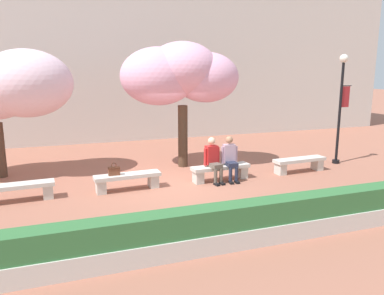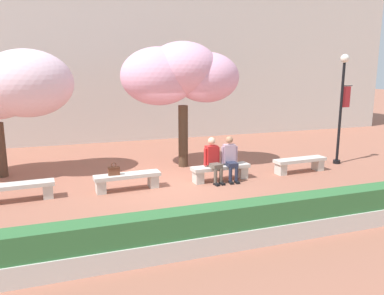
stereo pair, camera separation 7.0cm
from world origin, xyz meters
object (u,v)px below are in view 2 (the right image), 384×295
at_px(stone_bench_center, 221,170).
at_px(stone_bench_near_east, 300,163).
at_px(stone_bench_west_end, 16,189).
at_px(lamp_post_with_banner, 342,99).
at_px(stone_bench_near_west, 128,179).
at_px(person_seated_left, 213,158).
at_px(cherry_tree_main, 180,74).
at_px(person_seated_right, 230,157).
at_px(handbag, 114,170).

xyz_separation_m(stone_bench_center, stone_bench_near_east, (2.72, 0.00, 0.00)).
distance_m(stone_bench_west_end, stone_bench_near_east, 8.17).
xyz_separation_m(stone_bench_near_east, lamp_post_with_banner, (1.91, 0.55, 1.93)).
distance_m(stone_bench_west_end, stone_bench_near_west, 2.72).
bearing_deg(stone_bench_near_east, stone_bench_near_west, 180.00).
bearing_deg(person_seated_left, lamp_post_with_banner, 6.98).
bearing_deg(stone_bench_near_east, cherry_tree_main, 149.71).
distance_m(stone_bench_near_west, lamp_post_with_banner, 7.62).
distance_m(stone_bench_center, person_seated_right, 0.48).
xyz_separation_m(stone_bench_near_west, lamp_post_with_banner, (7.36, 0.55, 1.93)).
bearing_deg(person_seated_left, stone_bench_near_west, 178.77).
distance_m(stone_bench_near_east, handbag, 5.81).
bearing_deg(stone_bench_near_east, lamp_post_with_banner, 15.99).
bearing_deg(stone_bench_near_west, stone_bench_center, 0.00).
bearing_deg(cherry_tree_main, handbag, -141.36).
bearing_deg(stone_bench_west_end, stone_bench_center, 0.00).
height_order(stone_bench_center, lamp_post_with_banner, lamp_post_with_banner).
distance_m(person_seated_right, handbag, 3.35).
distance_m(stone_bench_west_end, cherry_tree_main, 5.88).
height_order(stone_bench_near_east, lamp_post_with_banner, lamp_post_with_banner).
relative_size(stone_bench_west_end, person_seated_left, 1.39).
height_order(person_seated_right, cherry_tree_main, cherry_tree_main).
bearing_deg(stone_bench_west_end, stone_bench_near_east, 0.00).
xyz_separation_m(stone_bench_near_west, person_seated_left, (2.46, -0.05, 0.40)).
bearing_deg(stone_bench_near_west, handbag, -178.68).
height_order(stone_bench_west_end, cherry_tree_main, cherry_tree_main).
bearing_deg(stone_bench_west_end, cherry_tree_main, 22.04).
bearing_deg(person_seated_right, stone_bench_west_end, 179.47).
bearing_deg(person_seated_right, person_seated_left, 179.96).
relative_size(person_seated_right, cherry_tree_main, 0.32).
distance_m(stone_bench_west_end, person_seated_left, 5.20).
relative_size(stone_bench_west_end, lamp_post_with_banner, 0.48).
distance_m(stone_bench_west_end, person_seated_right, 5.73).
bearing_deg(stone_bench_center, stone_bench_near_west, 180.00).
bearing_deg(stone_bench_near_west, person_seated_left, -1.23).
bearing_deg(lamp_post_with_banner, stone_bench_center, -173.27).
height_order(stone_bench_near_west, handbag, handbag).
distance_m(stone_bench_near_east, person_seated_right, 2.49).
relative_size(stone_bench_near_east, handbag, 5.27).
bearing_deg(stone_bench_west_end, lamp_post_with_banner, 3.10).
xyz_separation_m(person_seated_right, lamp_post_with_banner, (4.36, 0.60, 1.53)).
bearing_deg(lamp_post_with_banner, stone_bench_west_end, -176.90).
bearing_deg(stone_bench_near_west, lamp_post_with_banner, 4.25).
bearing_deg(person_seated_right, stone_bench_near_east, 1.24).
height_order(handbag, lamp_post_with_banner, lamp_post_with_banner).
bearing_deg(cherry_tree_main, stone_bench_near_east, -30.29).
height_order(stone_bench_west_end, handbag, handbag).
relative_size(stone_bench_west_end, stone_bench_near_east, 1.00).
xyz_separation_m(stone_bench_near_west, cherry_tree_main, (2.10, 1.95, 2.74)).
xyz_separation_m(stone_bench_center, person_seated_left, (-0.27, -0.05, 0.40)).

